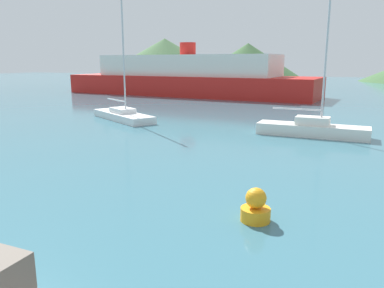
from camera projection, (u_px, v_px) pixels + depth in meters
sailboat_inner at (312, 128)px, 22.57m from camera, size 6.49×1.63×7.83m
sailboat_middle at (123, 114)px, 28.98m from camera, size 7.03×5.02×10.35m
ferry_distant at (188, 78)px, 50.27m from camera, size 34.70×10.28×6.88m
buoy_marker at (256, 207)px, 10.51m from camera, size 0.85×0.85×0.97m
hill_west at (165, 57)px, 115.25m from camera, size 40.84×40.84×11.36m
hill_central at (248, 61)px, 100.58m from camera, size 29.21×29.21×9.26m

